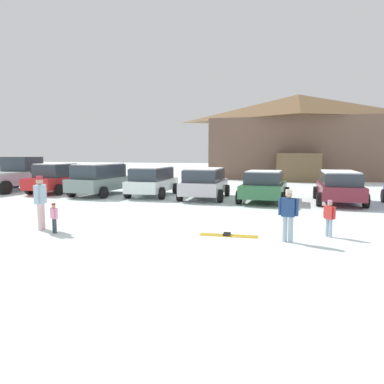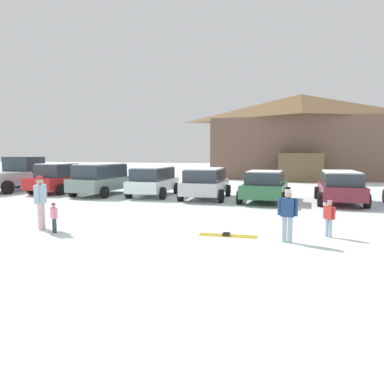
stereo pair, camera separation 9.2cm
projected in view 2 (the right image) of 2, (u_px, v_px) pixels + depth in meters
ground at (104, 295)px, 5.69m from camera, size 160.00×160.00×0.00m
ski_lodge at (299, 136)px, 33.01m from camera, size 16.80×10.14×8.02m
parked_red_sedan at (60, 178)px, 20.79m from camera, size 2.30×4.58×1.77m
parked_grey_wagon at (101, 178)px, 19.43m from camera, size 2.29×4.20×1.79m
parked_white_suv at (154, 180)px, 19.00m from camera, size 2.29×4.28×1.62m
parked_silver_wagon at (206, 182)px, 17.85m from camera, size 2.41×4.16×1.60m
parked_green_coupe at (265, 186)px, 16.75m from camera, size 2.37×4.14×1.53m
parked_maroon_van at (340, 186)px, 16.25m from camera, size 2.14×4.54×1.53m
pickup_truck at (15, 175)px, 21.91m from camera, size 2.69×5.54×2.15m
skier_teen_in_navy_coat at (288, 213)px, 9.01m from camera, size 0.52×0.25×1.41m
skier_child_in_pink_snowsuit at (54, 216)px, 10.12m from camera, size 0.31×0.21×0.89m
skier_child_in_red_jacket at (329, 216)px, 9.58m from camera, size 0.30×0.29×1.05m
skier_adult_in_blue_parka at (41, 199)px, 10.52m from camera, size 0.36×0.59×1.67m
pair_of_skis at (228, 235)px, 9.78m from camera, size 1.68×0.40×0.08m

